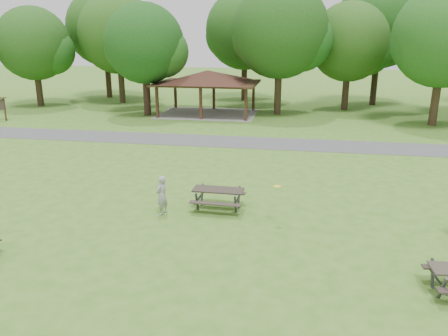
% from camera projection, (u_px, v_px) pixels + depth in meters
% --- Properties ---
extents(ground, '(160.00, 160.00, 0.00)m').
position_uv_depth(ground, '(175.00, 236.00, 15.10)').
color(ground, '#417120').
rests_on(ground, ground).
extents(asphalt_path, '(120.00, 3.20, 0.02)m').
position_uv_depth(asphalt_path, '(236.00, 142.00, 28.28)').
color(asphalt_path, '#49494B').
rests_on(asphalt_path, ground).
extents(pavilion, '(8.60, 7.01, 3.76)m').
position_uv_depth(pavilion, '(208.00, 79.00, 37.47)').
color(pavilion, '#321D12').
rests_on(pavilion, ground).
extents(tree_row_b, '(7.14, 6.80, 9.28)m').
position_uv_depth(tree_row_b, '(35.00, 46.00, 40.98)').
color(tree_row_b, black).
rests_on(tree_row_b, ground).
extents(tree_row_c, '(8.19, 7.80, 10.67)m').
position_uv_depth(tree_row_c, '(119.00, 36.00, 42.85)').
color(tree_row_c, '#2E2114').
rests_on(tree_row_c, ground).
extents(tree_row_d, '(6.93, 6.60, 9.27)m').
position_uv_depth(tree_row_d, '(145.00, 46.00, 36.11)').
color(tree_row_d, black).
rests_on(tree_row_d, ground).
extents(tree_row_e, '(8.40, 8.00, 11.02)m').
position_uv_depth(tree_row_e, '(281.00, 33.00, 36.33)').
color(tree_row_e, '#2F2114').
rests_on(tree_row_e, ground).
extents(tree_row_f, '(7.35, 7.00, 9.55)m').
position_uv_depth(tree_row_f, '(350.00, 44.00, 38.89)').
color(tree_row_f, '#311F15').
rests_on(tree_row_f, ground).
extents(tree_row_g, '(7.77, 7.40, 10.25)m').
position_uv_depth(tree_row_g, '(445.00, 40.00, 31.63)').
color(tree_row_g, '#302215').
rests_on(tree_row_g, ground).
extents(tree_deep_a, '(8.40, 8.00, 11.38)m').
position_uv_depth(tree_deep_a, '(106.00, 30.00, 46.47)').
color(tree_deep_a, black).
rests_on(tree_deep_a, ground).
extents(tree_deep_b, '(8.40, 8.00, 11.13)m').
position_uv_depth(tree_deep_b, '(246.00, 32.00, 44.50)').
color(tree_deep_b, black).
rests_on(tree_deep_b, ground).
extents(tree_deep_c, '(8.82, 8.40, 11.90)m').
position_uv_depth(tree_deep_c, '(381.00, 26.00, 41.22)').
color(tree_deep_c, black).
rests_on(tree_deep_c, ground).
extents(picnic_table_middle, '(2.02, 1.65, 0.86)m').
position_uv_depth(picnic_table_middle, '(218.00, 194.00, 17.24)').
color(picnic_table_middle, '#2A241F').
rests_on(picnic_table_middle, ground).
extents(frisbee_in_flight, '(0.35, 0.35, 0.02)m').
position_uv_depth(frisbee_in_flight, '(277.00, 186.00, 15.66)').
color(frisbee_in_flight, yellow).
rests_on(frisbee_in_flight, ground).
extents(frisbee_thrower, '(0.55, 0.66, 1.55)m').
position_uv_depth(frisbee_thrower, '(162.00, 195.00, 16.67)').
color(frisbee_thrower, '#979799').
rests_on(frisbee_thrower, ground).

